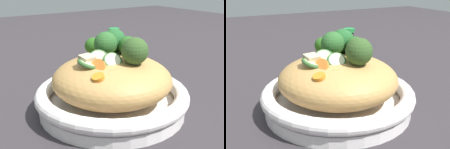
# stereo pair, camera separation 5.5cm
# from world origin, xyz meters

# --- Properties ---
(ground_plane) EXTENTS (3.00, 3.00, 0.00)m
(ground_plane) POSITION_xyz_m (0.00, 0.00, 0.00)
(ground_plane) COLOR #2F2A2F
(serving_bowl) EXTENTS (0.30, 0.30, 0.05)m
(serving_bowl) POSITION_xyz_m (0.00, 0.00, 0.03)
(serving_bowl) COLOR white
(serving_bowl) RESTS_ON ground_plane
(noodle_heap) EXTENTS (0.23, 0.23, 0.09)m
(noodle_heap) POSITION_xyz_m (-0.00, 0.00, 0.07)
(noodle_heap) COLOR #B7894B
(noodle_heap) RESTS_ON serving_bowl
(broccoli_florets) EXTENTS (0.19, 0.09, 0.07)m
(broccoli_florets) POSITION_xyz_m (0.01, -0.02, 0.13)
(broccoli_florets) COLOR #8EB76D
(broccoli_florets) RESTS_ON serving_bowl
(carrot_coins) EXTENTS (0.12, 0.09, 0.03)m
(carrot_coins) POSITION_xyz_m (0.00, 0.03, 0.11)
(carrot_coins) COLOR orange
(carrot_coins) RESTS_ON serving_bowl
(zucchini_slices) EXTENTS (0.09, 0.17, 0.03)m
(zucchini_slices) POSITION_xyz_m (-0.00, 0.00, 0.11)
(zucchini_slices) COLOR beige
(zucchini_slices) RESTS_ON serving_bowl
(chicken_chunks) EXTENTS (0.06, 0.14, 0.03)m
(chicken_chunks) POSITION_xyz_m (0.01, -0.00, 0.11)
(chicken_chunks) COLOR #CDB78F
(chicken_chunks) RESTS_ON serving_bowl
(soy_sauce_bottle) EXTENTS (0.05, 0.05, 0.12)m
(soy_sauce_bottle) POSITION_xyz_m (0.19, -0.14, 0.05)
(soy_sauce_bottle) COLOR black
(soy_sauce_bottle) RESTS_ON ground_plane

